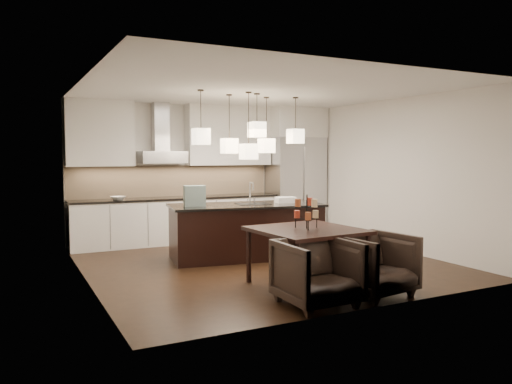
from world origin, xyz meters
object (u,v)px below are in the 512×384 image
island_body (246,232)px  armchair_right (375,264)px  refrigerator (295,186)px  dining_table (307,257)px  armchair_left (317,273)px

island_body → armchair_right: (0.46, -2.79, -0.05)m
island_body → armchair_right: island_body is taller
refrigerator → armchair_right: size_ratio=2.51×
refrigerator → island_body: bearing=-138.5°
refrigerator → armchair_right: bearing=-109.8°
refrigerator → dining_table: (-2.23, -3.95, -0.68)m
island_body → refrigerator: bearing=50.6°
armchair_right → dining_table: bearing=119.2°
island_body → armchair_right: bearing=-71.5°
armchair_left → island_body: bearing=80.8°
island_body → dining_table: (-0.08, -2.05, -0.05)m
dining_table → armchair_left: 0.89m
refrigerator → dining_table: refrigerator is taller
refrigerator → island_body: size_ratio=0.86×
refrigerator → armchair_left: refrigerator is taller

